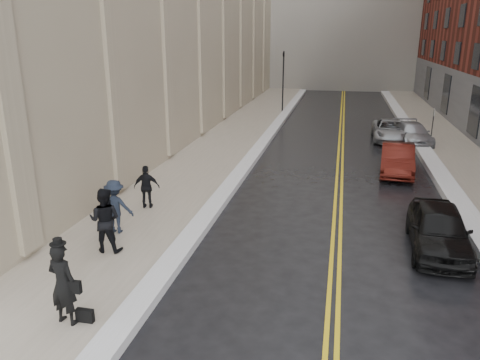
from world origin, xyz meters
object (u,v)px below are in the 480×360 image
at_px(pedestrian_main, 63,284).
at_px(pedestrian_b, 115,207).
at_px(car_black, 439,229).
at_px(pedestrian_a, 105,220).
at_px(car_silver_near, 413,134).
at_px(car_maroon, 397,159).
at_px(car_silver_far, 391,130).
at_px(pedestrian_c, 147,187).

relative_size(pedestrian_main, pedestrian_b, 1.08).
height_order(car_black, pedestrian_a, pedestrian_a).
bearing_deg(pedestrian_main, car_silver_near, -105.87).
bearing_deg(car_black, car_silver_near, 88.24).
height_order(car_maroon, pedestrian_main, pedestrian_main).
bearing_deg(car_silver_far, pedestrian_main, -111.51).
xyz_separation_m(car_black, car_silver_near, (1.21, 15.71, -0.09)).
bearing_deg(car_maroon, car_silver_near, 81.76).
xyz_separation_m(car_maroon, pedestrian_c, (-9.86, -7.40, 0.27)).
bearing_deg(car_silver_near, pedestrian_main, -123.11).
relative_size(car_black, pedestrian_a, 2.13).
height_order(car_maroon, pedestrian_c, pedestrian_c).
relative_size(pedestrian_a, pedestrian_b, 1.10).
distance_m(car_silver_far, pedestrian_c, 18.22).
bearing_deg(pedestrian_c, pedestrian_a, 81.67).
bearing_deg(car_black, pedestrian_b, -171.15).
distance_m(car_black, pedestrian_a, 10.30).
distance_m(car_maroon, pedestrian_c, 12.33).
bearing_deg(car_silver_far, car_silver_near, -27.54).
bearing_deg(pedestrian_b, car_black, -179.98).
distance_m(pedestrian_main, pedestrian_a, 3.76).
relative_size(car_black, pedestrian_b, 2.34).
distance_m(car_silver_far, pedestrian_a, 21.32).
bearing_deg(pedestrian_main, pedestrian_c, -71.81).
xyz_separation_m(car_silver_near, pedestrian_b, (-11.55, -16.83, 0.43)).
relative_size(car_black, car_silver_far, 0.90).
distance_m(pedestrian_main, pedestrian_b, 5.17).
relative_size(car_maroon, pedestrian_main, 2.18).
relative_size(car_maroon, car_silver_near, 0.98).
bearing_deg(pedestrian_a, car_maroon, -135.83).
height_order(car_black, pedestrian_c, pedestrian_c).
xyz_separation_m(car_black, pedestrian_a, (-9.99, -2.48, 0.43)).
xyz_separation_m(car_silver_near, car_silver_far, (-1.26, 0.67, 0.02)).
xyz_separation_m(car_black, pedestrian_main, (-9.10, -6.14, 0.41)).
bearing_deg(car_black, car_silver_far, 92.81).
height_order(car_silver_far, pedestrian_b, pedestrian_b).
distance_m(pedestrian_a, pedestrian_c, 3.78).
bearing_deg(car_silver_near, pedestrian_a, -129.46).
bearing_deg(pedestrian_b, car_silver_far, -126.64).
distance_m(car_maroon, pedestrian_main, 17.21).
bearing_deg(pedestrian_main, pedestrian_a, -66.99).
bearing_deg(car_maroon, pedestrian_main, -115.82).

